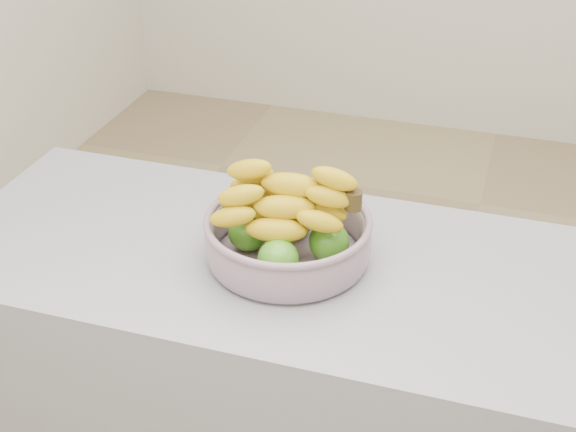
% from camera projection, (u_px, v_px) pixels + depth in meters
% --- Properties ---
extents(ground, '(4.00, 4.00, 0.00)m').
position_uv_depth(ground, '(439.00, 390.00, 2.55)').
color(ground, '#918159').
rests_on(ground, ground).
extents(fruit_bowl, '(0.33, 0.33, 0.19)m').
position_uv_depth(fruit_bowl, '(288.00, 233.00, 1.56)').
color(fruit_bowl, '#A4B6C4').
rests_on(fruit_bowl, counter).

